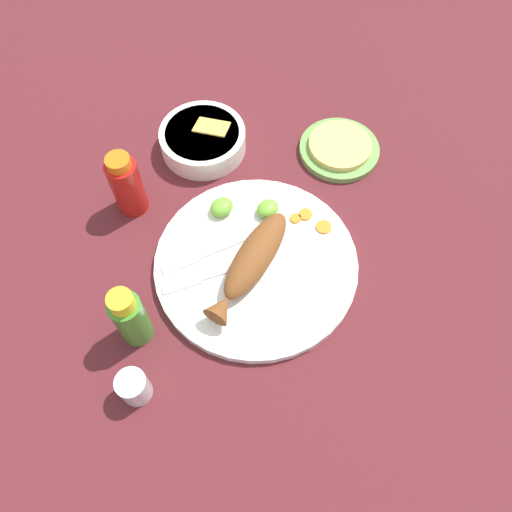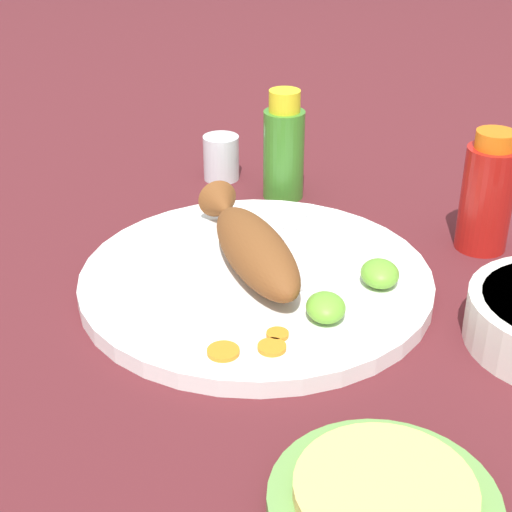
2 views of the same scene
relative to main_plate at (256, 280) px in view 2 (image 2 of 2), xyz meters
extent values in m
plane|color=#561E23|center=(0.00, 0.00, -0.01)|extent=(4.00, 4.00, 0.00)
cylinder|color=white|center=(0.00, 0.00, 0.00)|extent=(0.37, 0.37, 0.02)
ellipsoid|color=brown|center=(0.00, 0.00, 0.03)|extent=(0.20, 0.12, 0.05)
cone|color=brown|center=(-0.11, -0.04, 0.03)|extent=(0.05, 0.06, 0.05)
cube|color=silver|center=(-0.04, 0.02, 0.01)|extent=(0.11, 0.05, 0.00)
cube|color=silver|center=(-0.13, 0.05, 0.01)|extent=(0.07, 0.04, 0.00)
cube|color=silver|center=(-0.02, 0.06, 0.01)|extent=(0.11, 0.04, 0.00)
cube|color=silver|center=(-0.10, 0.09, 0.01)|extent=(0.07, 0.04, 0.00)
cylinder|color=orange|center=(0.14, -0.03, 0.01)|extent=(0.03, 0.03, 0.00)
cylinder|color=orange|center=(0.12, 0.02, 0.01)|extent=(0.02, 0.02, 0.00)
cylinder|color=orange|center=(0.14, 0.01, 0.01)|extent=(0.03, 0.03, 0.00)
ellipsoid|color=#6BB233|center=(0.09, 0.06, 0.02)|extent=(0.04, 0.04, 0.02)
ellipsoid|color=#6BB233|center=(0.03, 0.12, 0.02)|extent=(0.05, 0.04, 0.03)
cylinder|color=#B21914|center=(-0.09, 0.26, 0.05)|extent=(0.06, 0.06, 0.12)
cylinder|color=orange|center=(-0.09, 0.26, 0.12)|extent=(0.04, 0.04, 0.02)
cylinder|color=#3D8428|center=(-0.23, 0.04, 0.05)|extent=(0.05, 0.05, 0.12)
cylinder|color=yellow|center=(-0.23, 0.04, 0.12)|extent=(0.04, 0.04, 0.03)
cylinder|color=silver|center=(-0.29, -0.04, 0.02)|extent=(0.05, 0.05, 0.06)
cylinder|color=white|center=(-0.29, -0.04, 0.00)|extent=(0.04, 0.04, 0.03)
cylinder|color=#6B9E4C|center=(0.31, 0.08, 0.00)|extent=(0.17, 0.17, 0.01)
cylinder|color=#E0C666|center=(0.31, 0.08, 0.01)|extent=(0.13, 0.13, 0.01)
camera|label=1|loc=(-0.28, -0.31, 0.80)|focal=35.00mm
camera|label=2|loc=(0.71, -0.01, 0.42)|focal=55.00mm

